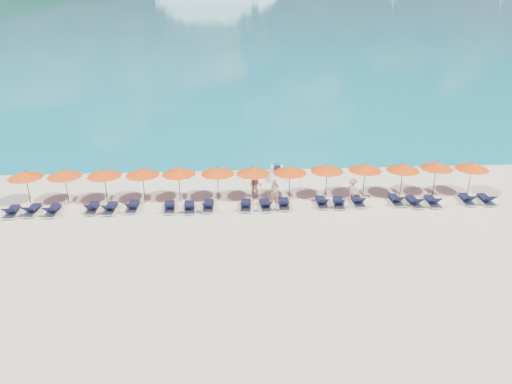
{
  "coord_description": "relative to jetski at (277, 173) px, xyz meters",
  "views": [
    {
      "loc": [
        -1.66,
        -23.95,
        12.49
      ],
      "look_at": [
        0.0,
        3.0,
        1.2
      ],
      "focal_mm": 35.0,
      "sensor_mm": 36.0,
      "label": 1
    }
  ],
  "objects": [
    {
      "name": "umbrella_4",
      "position": [
        -6.4,
        -3.74,
        1.69
      ],
      "size": [
        2.1,
        2.1,
        2.28
      ],
      "color": "black",
      "rests_on": "ground"
    },
    {
      "name": "lounger_16",
      "position": [
        7.87,
        -5.2,
        -0.09
      ],
      "size": [
        0.74,
        1.74,
        0.66
      ],
      "rotation": [
        0.0,
        0.0,
        0.07
      ],
      "color": "silver",
      "rests_on": "ground"
    },
    {
      "name": "beachgoer_a",
      "position": [
        -0.59,
        -4.39,
        0.45
      ],
      "size": [
        0.63,
        0.48,
        1.56
      ],
      "primitive_type": "imported",
      "rotation": [
        0.0,
        0.0,
        0.19
      ],
      "color": "tan",
      "rests_on": "ground"
    },
    {
      "name": "umbrella_7",
      "position": [
        0.37,
        -3.94,
        1.69
      ],
      "size": [
        2.1,
        2.1,
        2.28
      ],
      "color": "black",
      "rests_on": "ground"
    },
    {
      "name": "lounger_12",
      "position": [
        2.25,
        -4.9,
        -0.09
      ],
      "size": [
        0.62,
        1.7,
        0.66
      ],
      "rotation": [
        0.0,
        0.0,
        -0.0
      ],
      "color": "silver",
      "rests_on": "ground"
    },
    {
      "name": "umbrella_5",
      "position": [
        -4.04,
        -3.81,
        1.69
      ],
      "size": [
        2.1,
        2.1,
        2.28
      ],
      "color": "black",
      "rests_on": "ground"
    },
    {
      "name": "lounger_14",
      "position": [
        4.47,
        -4.87,
        -0.09
      ],
      "size": [
        0.63,
        1.7,
        0.66
      ],
      "rotation": [
        0.0,
        0.0,
        0.01
      ],
      "color": "silver",
      "rests_on": "ground"
    },
    {
      "name": "umbrella_6",
      "position": [
        -1.89,
        -3.92,
        1.69
      ],
      "size": [
        2.1,
        2.1,
        2.28
      ],
      "color": "black",
      "rests_on": "ground"
    },
    {
      "name": "lounger_8",
      "position": [
        -4.64,
        -5.02,
        -0.09
      ],
      "size": [
        0.68,
        1.72,
        0.66
      ],
      "rotation": [
        0.0,
        0.0,
        -0.04
      ],
      "color": "silver",
      "rests_on": "ground"
    },
    {
      "name": "umbrella_0",
      "position": [
        -15.47,
        -3.78,
        1.69
      ],
      "size": [
        2.1,
        2.1,
        2.28
      ],
      "color": "black",
      "rests_on": "ground"
    },
    {
      "name": "lounger_1",
      "position": [
        -14.96,
        -5.0,
        -0.09
      ],
      "size": [
        0.78,
        1.75,
        0.66
      ],
      "rotation": [
        0.0,
        0.0,
        -0.1
      ],
      "color": "silver",
      "rests_on": "ground"
    },
    {
      "name": "lounger_0",
      "position": [
        -16.07,
        -5.12,
        -0.09
      ],
      "size": [
        0.74,
        1.74,
        0.66
      ],
      "rotation": [
        0.0,
        0.0,
        0.07
      ],
      "color": "silver",
      "rests_on": "ground"
    },
    {
      "name": "lounger_10",
      "position": [
        -1.21,
        -5.09,
        -0.09
      ],
      "size": [
        0.77,
        1.75,
        0.66
      ],
      "rotation": [
        0.0,
        0.0,
        0.09
      ],
      "color": "silver",
      "rests_on": "ground"
    },
    {
      "name": "beachgoer_c",
      "position": [
        4.26,
        -4.19,
        0.39
      ],
      "size": [
        1.02,
        0.77,
        1.44
      ],
      "primitive_type": "imported",
      "rotation": [
        0.0,
        0.0,
        2.73
      ],
      "color": "tan",
      "rests_on": "ground"
    },
    {
      "name": "lounger_3",
      "position": [
        -11.49,
        -4.88,
        -0.09
      ],
      "size": [
        0.63,
        1.7,
        0.66
      ],
      "rotation": [
        0.0,
        0.0,
        -0.0
      ],
      "color": "silver",
      "rests_on": "ground"
    },
    {
      "name": "jetski",
      "position": [
        0.0,
        0.0,
        0.0
      ],
      "size": [
        1.01,
        2.31,
        0.8
      ],
      "rotation": [
        0.0,
        0.0,
        -0.07
      ],
      "color": "white",
      "rests_on": "ground"
    },
    {
      "name": "umbrella_9",
      "position": [
        5.09,
        -3.77,
        1.69
      ],
      "size": [
        2.1,
        2.1,
        2.28
      ],
      "color": "black",
      "rests_on": "ground"
    },
    {
      "name": "umbrella_3",
      "position": [
        -8.57,
        -3.76,
        1.69
      ],
      "size": [
        2.1,
        2.1,
        2.28
      ],
      "color": "black",
      "rests_on": "ground"
    },
    {
      "name": "lounger_18",
      "position": [
        11.26,
        -4.99,
        -0.09
      ],
      "size": [
        0.74,
        1.74,
        0.66
      ],
      "rotation": [
        0.0,
        0.0,
        -0.07
      ],
      "color": "silver",
      "rests_on": "ground"
    },
    {
      "name": "beachgoer_b",
      "position": [
        -1.7,
        -3.42,
        0.49
      ],
      "size": [
        0.84,
        0.54,
        1.63
      ],
      "primitive_type": "imported",
      "rotation": [
        0.0,
        0.0,
        -0.1
      ],
      "color": "tan",
      "rests_on": "ground"
    },
    {
      "name": "umbrella_11",
      "position": [
        9.64,
        -3.69,
        1.69
      ],
      "size": [
        2.1,
        2.1,
        2.28
      ],
      "color": "black",
      "rests_on": "ground"
    },
    {
      "name": "umbrella_8",
      "position": [
        2.7,
        -3.76,
        1.69
      ],
      "size": [
        2.1,
        2.1,
        2.28
      ],
      "color": "black",
      "rests_on": "ground"
    },
    {
      "name": "lounger_13",
      "position": [
        3.26,
        -5.03,
        -0.09
      ],
      "size": [
        0.78,
        1.75,
        0.66
      ],
      "rotation": [
        0.0,
        0.0,
        -0.1
      ],
      "color": "silver",
      "rests_on": "ground"
    },
    {
      "name": "lounger_5",
      "position": [
        -9.14,
        -4.84,
        -0.09
      ],
      "size": [
        0.71,
        1.73,
        0.66
      ],
      "rotation": [
        0.0,
        0.0,
        -0.05
      ],
      "color": "silver",
      "rests_on": "ground"
    },
    {
      "name": "umbrella_12",
      "position": [
        11.8,
        -3.95,
        1.69
      ],
      "size": [
        2.1,
        2.1,
        2.28
      ],
      "color": "black",
      "rests_on": "ground"
    },
    {
      "name": "lounger_2",
      "position": [
        -13.74,
        -5.12,
        -0.09
      ],
      "size": [
        0.69,
        1.72,
        0.66
      ],
      "rotation": [
        0.0,
        0.0,
        -0.04
      ],
      "color": "silver",
      "rests_on": "ground"
    },
    {
      "name": "umbrella_1",
      "position": [
        -13.21,
        -3.72,
        1.69
      ],
      "size": [
        2.1,
        2.1,
        2.28
      ],
      "color": "black",
      "rests_on": "ground"
    },
    {
      "name": "lounger_17",
      "position": [
        9.02,
        -5.19,
        -0.09
      ],
      "size": [
        0.64,
        1.71,
        0.66
      ],
      "rotation": [
        0.0,
        0.0,
        -0.01
      ],
      "color": "silver",
      "rests_on": "ground"
    },
    {
      "name": "umbrella_2",
      "position": [
        -10.84,
        -3.8,
        1.69
      ],
      "size": [
        2.1,
        2.1,
        2.28
      ],
      "color": "black",
      "rests_on": "ground"
    },
    {
      "name": "umbrella_10",
      "position": [
        7.42,
        -3.92,
        1.69
      ],
      "size": [
        2.1,
        2.1,
        2.28
      ],
      "color": "black",
      "rests_on": "ground"
    },
    {
      "name": "headland_small",
      "position": [
        -151.8,
        551.62,
        -35.33
      ],
      "size": [
        162.0,
        126.0,
        85.5
      ],
      "color": "black",
      "rests_on": "ground"
    },
    {
      "name": "lounger_9",
      "position": [
        -2.4,
        -5.08,
        -0.09
      ],
      "size": [
        0.76,
        1.74,
        0.66
      ],
      "rotation": [
        0.0,
        0.0,
        -0.08
      ],
      "color": "silver",
      "rests_on": "ground"
    },
    {
      "name": "lounger_19",
      "position": [
        12.43,
        -5.12,
        -0.09
      ],
      "size": [
        0.64,
        1.71,
        0.66
      ],
      "rotation": [
        0.0,
        0.0,
        -0.01
      ],
      "color": "silver",
      "rests_on": "ground"
    },
    {
      "name": "ground",
      "position": [
        -1.8,
        -8.38,
        -0.33
      ],
      "size": [
        1400.0,
        1400.0,
        0.0
      ],
      "primitive_type": "plane",
      "color": "beige"
    },
    {
      "name": "lounger_4",
      "position": [
        -10.43,
        -5.0,
        -0.09
      ],
      "size": [
        0.7,
        1.73,
        0.66
      ],
      "rotation": [
        0.0,
        0.0,
        -0.05
      ],
      "color": "silver",
      "rests_on": "ground"
    },
    {
      "name": "lounger_15",
      "position": [
        6.85,
        -4.84,
        -0.09
      ],
      "size": [
        0.63,
        1.7,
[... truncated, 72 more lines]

